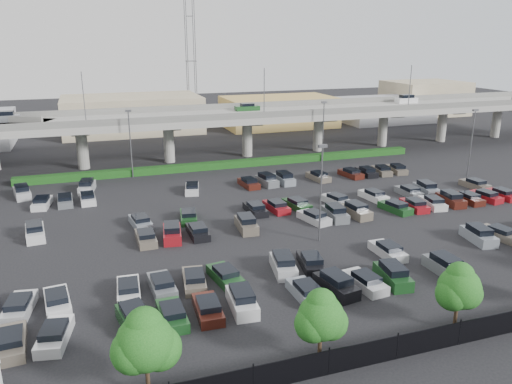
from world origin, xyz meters
TOP-DOWN VIEW (x-y plane):
  - ground at (0.00, 0.00)m, footprint 280.00×280.00m
  - overpass at (-0.21, 32.03)m, footprint 150.00×13.00m
  - hedge at (0.00, 25.00)m, footprint 66.00×1.60m
  - fence at (-0.05, -28.00)m, footprint 70.00×0.10m
  - tree_row at (0.70, -26.53)m, footprint 65.07×3.66m
  - parked_cars at (0.10, -4.44)m, footprint 62.91×41.67m
  - light_poles at (-4.13, 2.00)m, footprint 66.90×48.38m
  - distant_buildings at (12.38, 61.81)m, footprint 138.00×24.00m
  - comm_tower at (4.00, 74.00)m, footprint 2.40×2.40m

SIDE VIEW (x-z plane):
  - ground at x=0.00m, z-range 0.00..0.00m
  - hedge at x=0.00m, z-range 0.00..1.10m
  - parked_cars at x=0.10m, z-range -0.23..1.44m
  - fence at x=-0.05m, z-range -0.10..1.90m
  - tree_row at x=0.70m, z-range 0.55..6.49m
  - distant_buildings at x=12.38m, z-range -0.76..8.24m
  - light_poles at x=-4.13m, z-range 1.09..11.39m
  - overpass at x=-0.21m, z-range -0.93..14.87m
  - comm_tower at x=4.00m, z-range 0.61..30.61m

